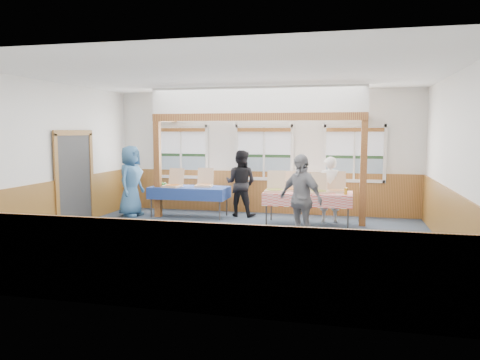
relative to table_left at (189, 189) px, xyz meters
name	(u,v)px	position (x,y,z in m)	size (l,w,h in m)	color
floor	(232,243)	(1.74, -2.50, -0.70)	(8.00, 8.00, 0.00)	#273340
ceiling	(232,75)	(1.74, -2.50, 2.50)	(8.00, 8.00, 0.00)	white
wall_back	(264,152)	(1.74, 1.00, 0.90)	(8.00, 8.00, 0.00)	silver
wall_front	(159,179)	(1.74, -6.00, 0.90)	(8.00, 8.00, 0.00)	silver
wall_left	(47,158)	(-2.26, -2.50, 0.90)	(8.00, 8.00, 0.00)	silver
wall_right	(459,164)	(5.74, -2.50, 0.90)	(8.00, 8.00, 0.00)	silver
wainscot_back	(264,192)	(1.74, 0.97, -0.15)	(7.98, 0.05, 1.10)	brown
wainscot_front	(162,265)	(1.74, -5.98, -0.15)	(7.98, 0.05, 1.10)	brown
wainscot_left	(50,207)	(-2.23, -2.50, -0.15)	(0.05, 6.98, 1.10)	brown
wainscot_right	(454,224)	(5.72, -2.50, -0.15)	(0.05, 6.98, 1.10)	brown
cased_opening	(74,180)	(-2.22, -1.60, 0.35)	(0.06, 1.30, 2.10)	#303030
window_left	(181,149)	(-0.56, 0.95, 0.98)	(1.56, 0.10, 1.46)	silver
window_mid	(264,149)	(1.74, 0.95, 0.98)	(1.56, 0.10, 1.46)	silver
window_right	(354,150)	(4.04, 0.95, 0.98)	(1.56, 0.10, 1.46)	silver
post_left	(158,169)	(-0.76, -0.20, 0.50)	(0.15, 0.15, 2.40)	#5E2814
post_right	(363,174)	(4.24, -0.20, 0.50)	(0.15, 0.15, 2.40)	#5E2814
cross_beam	(256,117)	(1.74, -0.20, 1.79)	(5.15, 0.18, 0.18)	#5E2814
table_left	(189,189)	(0.00, 0.00, 0.00)	(2.10, 1.28, 0.76)	#303030
table_right	(308,194)	(3.01, -0.35, 0.00)	(2.06, 1.01, 0.76)	#303030
pizza_box_a	(173,184)	(-0.40, -0.11, 0.12)	(0.47, 0.55, 0.46)	#CFAD8A
pizza_box_b	(204,184)	(0.34, 0.16, 0.12)	(0.48, 0.56, 0.45)	#CFAD8A
pizza_box_c	(275,189)	(2.26, -0.44, 0.12)	(0.44, 0.54, 0.47)	#CFAD8A
pizza_box_d	(294,188)	(2.66, -0.15, 0.12)	(0.44, 0.52, 0.44)	#CFAD8A
pizza_box_e	(318,190)	(3.25, -0.42, 0.12)	(0.47, 0.55, 0.44)	#CFAD8A
pizza_box_f	(337,189)	(3.66, -0.20, 0.12)	(0.46, 0.54, 0.46)	#CFAD8A
veggie_tray	(161,185)	(-0.75, 0.00, 0.09)	(0.38, 0.38, 0.09)	black
drink_glass	(346,191)	(3.86, -0.60, 0.13)	(0.07, 0.07, 0.15)	#A0761A
woman_white	(329,189)	(3.48, 0.06, 0.08)	(0.57, 0.37, 1.56)	silver
woman_black	(241,183)	(1.25, 0.36, 0.14)	(0.82, 0.64, 1.68)	black
man_blue	(131,181)	(-1.47, -0.26, 0.19)	(0.88, 0.57, 1.79)	#3A6691
person_grey	(300,199)	(3.02, -2.21, 0.16)	(1.01, 0.42, 1.73)	gray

